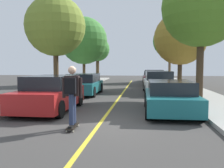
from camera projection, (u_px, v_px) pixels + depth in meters
name	position (u px, v px, depth m)	size (l,w,h in m)	color
ground	(99.00, 124.00, 7.76)	(80.00, 80.00, 0.00)	#3D3A38
center_line	(114.00, 105.00, 11.71)	(0.12, 39.20, 0.01)	gold
parked_car_left_nearest	(50.00, 93.00, 10.10)	(1.97, 4.15, 1.43)	maroon
parked_car_left_near	(84.00, 84.00, 15.87)	(2.03, 4.27, 1.34)	#196066
parked_car_right_nearest	(170.00, 97.00, 9.58)	(1.95, 4.09, 1.26)	#196066
parked_car_right_near	(158.00, 82.00, 16.66)	(2.06, 4.62, 1.49)	white
parked_car_right_far	(154.00, 78.00, 23.20)	(2.06, 4.63, 1.47)	maroon
parked_car_right_farthest	(152.00, 76.00, 29.07)	(2.11, 4.75, 1.26)	#B7B7BC
street_tree_left_nearest	(55.00, 26.00, 16.31)	(3.98, 3.98, 6.33)	#4C3823
street_tree_left_near	(84.00, 41.00, 24.20)	(4.61, 4.61, 6.48)	#4C3823
street_tree_left_far	(97.00, 49.00, 31.57)	(3.10, 3.10, 5.41)	#4C3823
street_tree_right_nearest	(201.00, 8.00, 13.16)	(4.22, 4.22, 6.92)	#3D2D1E
street_tree_right_near	(180.00, 39.00, 20.43)	(4.37, 4.37, 6.15)	#3D2D1E
street_tree_right_far	(170.00, 41.00, 28.26)	(3.87, 3.87, 6.50)	brown
fire_hydrant	(186.00, 88.00, 14.79)	(0.20, 0.20, 0.70)	#B2140F
skateboard	(73.00, 126.00, 7.13)	(0.26, 0.85, 0.10)	black
skateboarder	(72.00, 92.00, 7.03)	(0.58, 0.70, 1.72)	black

